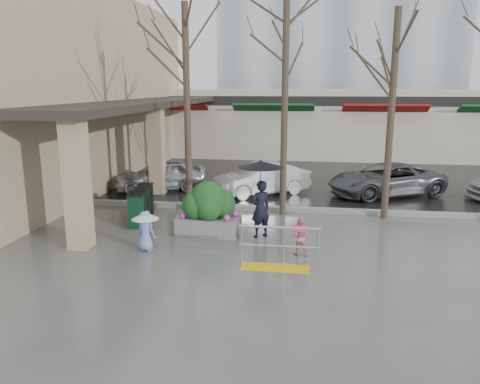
% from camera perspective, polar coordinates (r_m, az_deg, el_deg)
% --- Properties ---
extents(ground, '(120.00, 120.00, 0.00)m').
position_cam_1_polar(ground, '(12.48, -1.33, -6.87)').
color(ground, '#51514F').
rests_on(ground, ground).
extents(street_asphalt, '(120.00, 36.00, 0.01)m').
position_cam_1_polar(street_asphalt, '(33.90, 4.97, 5.64)').
color(street_asphalt, black).
rests_on(street_asphalt, ground).
extents(curb, '(120.00, 0.30, 0.15)m').
position_cam_1_polar(curb, '(16.24, 1.05, -1.92)').
color(curb, gray).
rests_on(curb, ground).
extents(near_building, '(6.00, 18.00, 8.00)m').
position_cam_1_polar(near_building, '(22.46, -21.38, 11.43)').
color(near_building, tan).
rests_on(near_building, ground).
extents(canopy_slab, '(2.80, 18.00, 0.25)m').
position_cam_1_polar(canopy_slab, '(20.74, -10.96, 10.98)').
color(canopy_slab, '#2D2823').
rests_on(canopy_slab, pillar_front).
extents(pillar_front, '(0.55, 0.55, 3.50)m').
position_cam_1_polar(pillar_front, '(12.79, -19.26, 1.03)').
color(pillar_front, tan).
rests_on(pillar_front, ground).
extents(pillar_back, '(0.55, 0.55, 3.50)m').
position_cam_1_polar(pillar_back, '(18.71, -10.11, 5.07)').
color(pillar_back, tan).
rests_on(pillar_back, ground).
extents(storefront_row, '(34.00, 6.74, 4.00)m').
position_cam_1_polar(storefront_row, '(29.63, 8.47, 8.43)').
color(storefront_row, beige).
rests_on(storefront_row, ground).
extents(handrail, '(1.90, 0.50, 1.03)m').
position_cam_1_polar(handrail, '(11.08, 4.61, -7.43)').
color(handrail, yellow).
rests_on(handrail, ground).
extents(tree_west, '(3.20, 3.20, 6.80)m').
position_cam_1_polar(tree_west, '(15.72, -6.61, 15.94)').
color(tree_west, '#382B21').
rests_on(tree_west, ground).
extents(tree_midwest, '(3.20, 3.20, 7.00)m').
position_cam_1_polar(tree_midwest, '(15.24, 5.60, 16.63)').
color(tree_midwest, '#382B21').
rests_on(tree_midwest, ground).
extents(tree_mideast, '(3.20, 3.20, 6.50)m').
position_cam_1_polar(tree_mideast, '(15.40, 18.34, 14.63)').
color(tree_mideast, '#382B21').
rests_on(tree_mideast, ground).
extents(woman, '(1.29, 1.29, 2.23)m').
position_cam_1_polar(woman, '(13.04, 2.53, 0.30)').
color(woman, black).
rests_on(woman, ground).
extents(child_pink, '(0.50, 0.50, 0.97)m').
position_cam_1_polar(child_pink, '(11.93, 7.30, -5.14)').
color(child_pink, '#D18089').
rests_on(child_pink, ground).
extents(child_blue, '(0.71, 0.71, 1.07)m').
position_cam_1_polar(child_blue, '(12.38, -11.44, -4.06)').
color(child_blue, '#7C94DC').
rests_on(child_blue, ground).
extents(planter, '(1.84, 1.06, 1.56)m').
position_cam_1_polar(planter, '(13.49, -3.84, -2.06)').
color(planter, '#65635E').
rests_on(planter, ground).
extents(news_boxes, '(0.68, 1.94, 1.06)m').
position_cam_1_polar(news_boxes, '(15.14, -11.92, -1.51)').
color(news_boxes, '#0D3A21').
rests_on(news_boxes, ground).
extents(car_a, '(3.99, 2.80, 1.26)m').
position_cam_1_polar(car_a, '(19.46, -9.73, 2.04)').
color(car_a, '#B0B0B5').
rests_on(car_a, ground).
extents(car_b, '(3.92, 3.24, 1.26)m').
position_cam_1_polar(car_b, '(18.39, 2.61, 1.59)').
color(car_b, silver).
rests_on(car_b, ground).
extents(car_c, '(4.99, 3.79, 1.26)m').
position_cam_1_polar(car_c, '(19.13, 17.34, 1.45)').
color(car_c, '#4F5155').
rests_on(car_c, ground).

